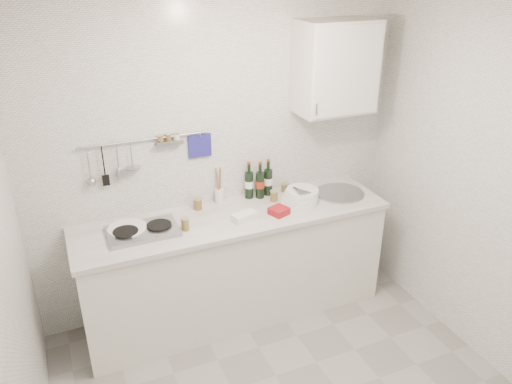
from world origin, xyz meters
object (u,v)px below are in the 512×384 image
(wine_bottles, at_px, (259,179))
(utensil_crock, at_px, (219,194))
(wall_cabinet, at_px, (336,67))
(plate_stack_hob, at_px, (127,230))
(plate_stack_sink, at_px, (301,196))

(wine_bottles, relative_size, utensil_crock, 1.02)
(wall_cabinet, relative_size, utensil_crock, 2.29)
(wine_bottles, xyz_separation_m, utensil_crock, (-0.34, 0.03, -0.08))
(wine_bottles, bearing_deg, wall_cabinet, -9.90)
(plate_stack_hob, bearing_deg, utensil_crock, 14.45)
(wall_cabinet, bearing_deg, wine_bottles, 170.10)
(wall_cabinet, bearing_deg, utensil_crock, 171.98)
(wine_bottles, bearing_deg, utensil_crock, 175.32)
(wall_cabinet, distance_m, plate_stack_hob, 1.98)
(wine_bottles, distance_m, utensil_crock, 0.35)
(wall_cabinet, relative_size, plate_stack_hob, 2.34)
(plate_stack_hob, bearing_deg, wall_cabinet, 2.33)
(plate_stack_sink, height_order, wine_bottles, wine_bottles)
(plate_stack_hob, height_order, utensil_crock, utensil_crock)
(plate_stack_hob, xyz_separation_m, utensil_crock, (0.78, 0.20, 0.05))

